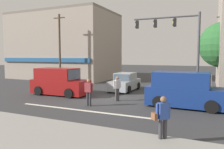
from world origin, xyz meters
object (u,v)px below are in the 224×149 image
van_waiting_far (59,82)px  street_tree (222,45)px  pedestrian_foreground_with_bag (162,117)px  utility_pole_far_right (224,50)px  traffic_light_mast (180,39)px  utility_pole_near_left (60,48)px  sedan_approaching_near (125,83)px  pedestrian_far_side (89,91)px  van_crossing_leftbound (184,91)px  pedestrian_mid_crossing (117,87)px

van_waiting_far → street_tree: bearing=32.8°
van_waiting_far → pedestrian_foreground_with_bag: van_waiting_far is taller
van_waiting_far → utility_pole_far_right: bearing=35.8°
traffic_light_mast → utility_pole_near_left: bearing=169.0°
traffic_light_mast → sedan_approaching_near: (-4.79, 1.28, -3.59)m
sedan_approaching_near → utility_pole_near_left: bearing=171.4°
traffic_light_mast → pedestrian_foreground_with_bag: bearing=-86.0°
utility_pole_far_right → van_waiting_far: 15.01m
pedestrian_far_side → van_waiting_far: bearing=149.0°
utility_pole_near_left → van_crossing_leftbound: size_ratio=1.63×
van_crossing_leftbound → pedestrian_mid_crossing: van_crossing_leftbound is taller
utility_pole_near_left → van_waiting_far: 7.36m
utility_pole_near_left → pedestrian_mid_crossing: utility_pole_near_left is taller
van_crossing_leftbound → pedestrian_far_side: size_ratio=2.78×
traffic_light_mast → pedestrian_foreground_with_bag: traffic_light_mast is taller
utility_pole_near_left → van_waiting_far: bearing=-53.0°
street_tree → traffic_light_mast: 5.63m
utility_pole_near_left → traffic_light_mast: bearing=-11.0°
traffic_light_mast → pedestrian_far_side: bearing=-130.8°
street_tree → pedestrian_far_side: size_ratio=3.63×
street_tree → sedan_approaching_near: (-7.83, -3.44, -3.33)m
pedestrian_mid_crossing → utility_pole_near_left: bearing=148.1°
utility_pole_near_left → pedestrian_far_side: 11.76m
utility_pole_far_right → pedestrian_foreground_with_bag: utility_pole_far_right is taller
utility_pole_near_left → pedestrian_foreground_with_bag: utility_pole_near_left is taller
sedan_approaching_near → van_waiting_far: 5.77m
sedan_approaching_near → street_tree: bearing=23.7°
utility_pole_near_left → van_crossing_leftbound: utility_pole_near_left is taller
traffic_light_mast → pedestrian_far_side: traffic_light_mast is taller
van_crossing_leftbound → sedan_approaching_near: (-5.54, 4.53, -0.29)m
utility_pole_far_right → traffic_light_mast: bearing=-119.1°
van_crossing_leftbound → pedestrian_mid_crossing: size_ratio=2.78×
van_crossing_leftbound → pedestrian_mid_crossing: bearing=179.6°
pedestrian_foreground_with_bag → utility_pole_near_left: bearing=138.8°
utility_pole_near_left → pedestrian_foreground_with_bag: 18.16m
utility_pole_near_left → pedestrian_mid_crossing: bearing=-31.9°
utility_pole_near_left → utility_pole_far_right: (16.04, 3.26, -0.26)m
sedan_approaching_near → pedestrian_foreground_with_bag: pedestrian_foreground_with_bag is taller
street_tree → van_crossing_leftbound: size_ratio=1.30×
utility_pole_near_left → traffic_light_mast: size_ratio=1.22×
van_crossing_leftbound → sedan_approaching_near: van_crossing_leftbound is taller
utility_pole_near_left → van_crossing_leftbound: (13.59, -5.75, -2.93)m
street_tree → pedestrian_foreground_with_bag: street_tree is taller
van_crossing_leftbound → street_tree: bearing=74.0°
utility_pole_near_left → pedestrian_far_side: bearing=-43.8°
pedestrian_foreground_with_bag → pedestrian_far_side: 6.58m
traffic_light_mast → van_waiting_far: traffic_light_mast is taller
van_waiting_far → pedestrian_mid_crossing: (5.13, -0.33, -0.06)m
utility_pole_far_right → van_crossing_leftbound: size_ratio=1.52×
utility_pole_far_right → van_crossing_leftbound: 9.71m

